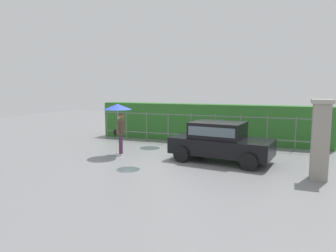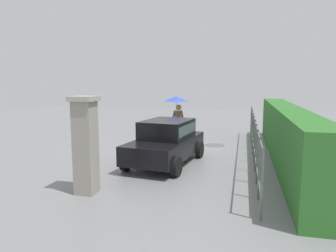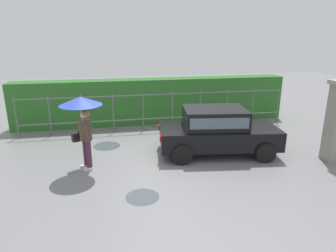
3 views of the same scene
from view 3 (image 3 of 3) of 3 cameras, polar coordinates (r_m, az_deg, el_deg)
The scene contains 7 objects.
ground_plane at distance 9.19m, azimuth -0.64°, elevation -6.35°, with size 40.00×40.00×0.00m, color slate.
car at distance 9.51m, azimuth 9.36°, elevation -0.59°, with size 3.90×2.26×1.48m.
pedestrian at distance 8.27m, azimuth -16.19°, elevation 2.33°, with size 1.13×1.13×2.11m.
fence_section at distance 11.87m, azimuth -1.98°, elevation 3.23°, with size 10.61×0.05×1.50m.
hedge_row at distance 12.88m, azimuth -2.77°, elevation 4.87°, with size 11.56×0.90×1.90m, color #2D6B28.
puddle_near at distance 7.19m, azimuth -4.94°, elevation -13.43°, with size 0.80×0.80×0.00m, color #4C545B.
puddle_far at distance 10.45m, azimuth -11.69°, elevation -3.77°, with size 0.91×0.91×0.00m, color #4C545B.
Camera 3 is at (-1.55, -8.30, 3.62)m, focal length 31.68 mm.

